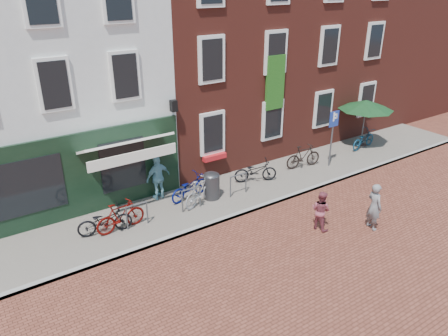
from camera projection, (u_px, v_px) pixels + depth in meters
ground at (246, 214)px, 14.72m from camera, size 80.00×80.00×0.00m
sidewalk at (244, 189)px, 16.35m from camera, size 24.00×3.00×0.10m
building_stucco at (27, 66)px, 15.65m from camera, size 8.00×8.00×9.00m
building_brick_mid at (192, 39)px, 19.00m from camera, size 6.00×8.00×10.00m
building_brick_right at (292, 30)px, 22.04m from camera, size 6.00×8.00×10.00m
filler_right at (372, 32)px, 25.54m from camera, size 7.00×8.00×9.00m
litter_bin at (211, 184)px, 15.38m from camera, size 0.59×0.59×1.09m
parking_sign at (333, 129)px, 17.59m from camera, size 0.50×0.07×2.43m
parasol at (366, 103)px, 19.57m from camera, size 2.53×2.53×2.35m
woman at (374, 207)px, 13.59m from camera, size 0.48×0.64×1.59m
boy at (321, 210)px, 13.62m from camera, size 0.64×0.75×1.34m
cafe_person at (158, 177)px, 15.27m from camera, size 1.02×0.55×1.66m
bicycle_0 at (105, 221)px, 13.28m from camera, size 1.78×0.89×0.89m
bicycle_1 at (120, 216)px, 13.43m from camera, size 1.68×0.61×0.99m
bicycle_2 at (189, 187)px, 15.41m from camera, size 1.79×0.97×0.89m
bicycle_3 at (200, 191)px, 15.00m from camera, size 1.70×1.06×0.99m
bicycle_4 at (255, 171)px, 16.69m from camera, size 1.79×1.22×0.89m
bicycle_5 at (303, 156)px, 17.93m from camera, size 1.70×0.72×0.99m
bicycle_6 at (363, 139)px, 19.98m from camera, size 1.77×0.83×0.89m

